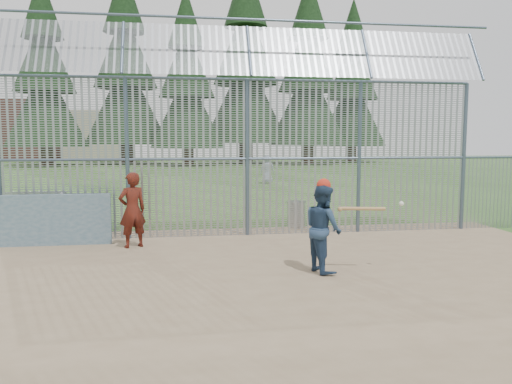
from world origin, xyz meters
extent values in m
plane|color=#2D511E|center=(0.00, 0.00, 0.00)|extent=(120.00, 120.00, 0.00)
cube|color=#756047|center=(0.00, -0.50, 0.01)|extent=(14.00, 10.00, 0.02)
cube|color=#38566B|center=(-4.60, 2.90, 0.62)|extent=(2.50, 0.12, 1.20)
imported|color=navy|center=(0.93, -0.28, 0.84)|extent=(0.79, 0.92, 1.65)
imported|color=maroon|center=(-2.81, 2.41, 0.89)|extent=(0.75, 0.64, 1.74)
imported|color=gray|center=(3.11, 18.30, 0.81)|extent=(0.82, 0.55, 1.63)
sphere|color=#B42818|center=(0.93, -0.28, 1.65)|extent=(0.26, 0.26, 0.26)
cylinder|color=#AA7F4C|center=(1.63, -0.43, 1.22)|extent=(0.85, 0.24, 0.07)
sphere|color=#AA7F4C|center=(1.20, -0.43, 1.22)|extent=(0.09, 0.09, 0.09)
sphere|color=white|center=(2.36, -0.50, 1.31)|extent=(0.09, 0.09, 0.09)
cylinder|color=#97989F|center=(1.54, 4.52, 0.35)|extent=(0.52, 0.52, 0.70)
cylinder|color=#9EA0A5|center=(1.54, 4.52, 0.72)|extent=(0.56, 0.56, 0.05)
sphere|color=#9EA0A5|center=(1.54, 4.52, 0.77)|extent=(0.10, 0.10, 0.10)
cube|color=slate|center=(-7.06, 7.83, 0.20)|extent=(3.00, 0.25, 0.05)
cube|color=gray|center=(-7.06, 8.18, 0.45)|extent=(3.00, 0.25, 0.05)
cube|color=gray|center=(-7.06, 8.53, 0.70)|extent=(3.00, 0.25, 0.05)
cube|color=gray|center=(-5.66, 8.18, 0.35)|extent=(0.06, 0.90, 0.70)
cylinder|color=#47566B|center=(-3.00, 3.50, 2.00)|extent=(0.10, 0.10, 4.00)
cylinder|color=#47566B|center=(0.00, 3.50, 2.00)|extent=(0.10, 0.10, 4.00)
cylinder|color=#47566B|center=(3.00, 3.50, 2.00)|extent=(0.10, 0.10, 4.00)
cylinder|color=#47566B|center=(6.00, 3.50, 2.00)|extent=(0.10, 0.10, 4.00)
cylinder|color=#47566B|center=(0.00, 3.50, 4.00)|extent=(12.00, 0.07, 0.07)
cylinder|color=#47566B|center=(0.00, 3.50, 2.00)|extent=(12.00, 0.06, 0.06)
cube|color=gray|center=(0.00, 3.50, 2.00)|extent=(12.00, 0.02, 4.00)
cube|color=gray|center=(0.00, 3.12, 4.65)|extent=(12.00, 0.77, 1.31)
cylinder|color=#47566B|center=(6.00, 3.50, 1.00)|extent=(0.08, 0.08, 2.00)
cylinder|color=#332319|center=(-14.00, 40.00, 1.53)|extent=(1.19, 1.19, 3.06)
cone|color=black|center=(-14.00, 40.00, 10.20)|extent=(7.48, 7.48, 13.94)
cylinder|color=#332319|center=(-7.00, 43.00, 1.71)|extent=(1.33, 1.33, 3.42)
cone|color=black|center=(-7.00, 43.00, 11.40)|extent=(8.36, 8.36, 15.58)
cylinder|color=#332319|center=(-1.00, 39.00, 1.44)|extent=(1.12, 1.12, 2.88)
cone|color=black|center=(-1.00, 39.00, 9.60)|extent=(7.04, 7.04, 13.12)
cylinder|color=#332319|center=(5.00, 42.00, 1.80)|extent=(1.40, 1.40, 3.60)
cone|color=black|center=(5.00, 42.00, 12.00)|extent=(8.80, 8.80, 16.40)
cylinder|color=#332319|center=(11.00, 40.00, 1.62)|extent=(1.26, 1.26, 3.24)
cone|color=black|center=(11.00, 40.00, 10.80)|extent=(7.92, 7.92, 14.76)
cylinder|color=#332319|center=(17.00, 44.00, 1.53)|extent=(1.19, 1.19, 3.06)
cone|color=black|center=(17.00, 44.00, 10.20)|extent=(7.48, 7.48, 13.94)
cube|color=brown|center=(-22.00, 55.00, 3.50)|extent=(10.00, 8.00, 7.00)
cube|color=#B2A58C|center=(-12.00, 58.00, 3.00)|extent=(8.00, 7.00, 6.00)
camera|label=1|loc=(-1.69, -9.19, 2.51)|focal=35.00mm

